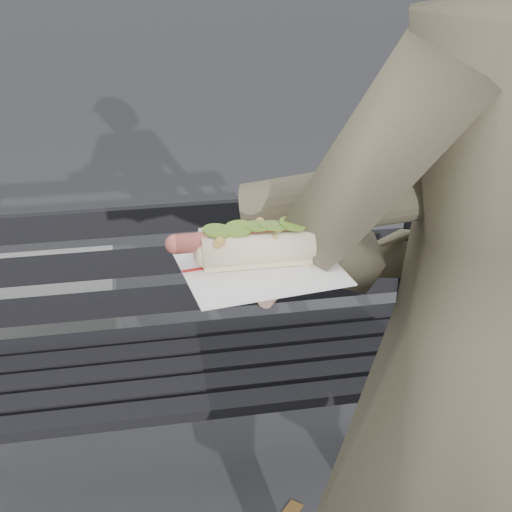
# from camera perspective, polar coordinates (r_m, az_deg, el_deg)

# --- Properties ---
(park_bench) EXTENTS (1.50, 0.44, 0.88)m
(park_bench) POSITION_cam_1_polar(r_m,az_deg,el_deg) (2.04, -5.33, -6.40)
(park_bench) COLOR black
(park_bench) RESTS_ON ground
(person) EXTENTS (0.80, 0.62, 1.92)m
(person) POSITION_cam_1_polar(r_m,az_deg,el_deg) (1.21, 17.21, -8.49)
(person) COLOR #4E4634
(person) RESTS_ON ground
(held_hotdog) EXTENTS (0.62, 0.30, 0.20)m
(held_hotdog) POSITION_cam_1_polar(r_m,az_deg,el_deg) (0.98, 10.12, 4.10)
(held_hotdog) COLOR #4E4634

